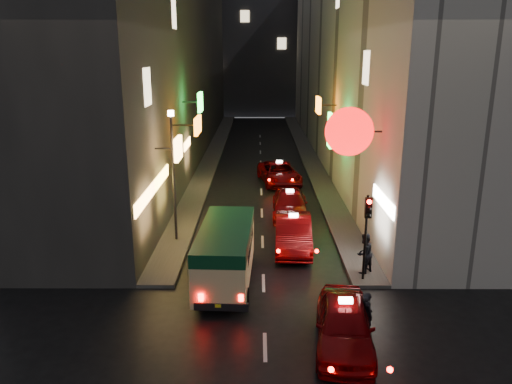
{
  "coord_description": "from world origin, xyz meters",
  "views": [
    {
      "loc": [
        -0.23,
        -9.77,
        8.96
      ],
      "look_at": [
        -0.32,
        13.0,
        2.53
      ],
      "focal_mm": 35.0,
      "sensor_mm": 36.0,
      "label": 1
    }
  ],
  "objects_px": {
    "minibus": "(226,249)",
    "pedestrian_crossing": "(367,312)",
    "taxi_near": "(345,321)",
    "traffic_light": "(367,220)",
    "lamp_post": "(173,167)"
  },
  "relations": [
    {
      "from": "taxi_near",
      "to": "pedestrian_crossing",
      "type": "distance_m",
      "value": 1.02
    },
    {
      "from": "traffic_light",
      "to": "lamp_post",
      "type": "height_order",
      "value": "lamp_post"
    },
    {
      "from": "taxi_near",
      "to": "traffic_light",
      "type": "distance_m",
      "value": 4.99
    },
    {
      "from": "minibus",
      "to": "pedestrian_crossing",
      "type": "height_order",
      "value": "minibus"
    },
    {
      "from": "traffic_light",
      "to": "taxi_near",
      "type": "bearing_deg",
      "value": -109.12
    },
    {
      "from": "traffic_light",
      "to": "lamp_post",
      "type": "relative_size",
      "value": 0.56
    },
    {
      "from": "minibus",
      "to": "pedestrian_crossing",
      "type": "xyz_separation_m",
      "value": [
        4.79,
        -3.74,
        -0.64
      ]
    },
    {
      "from": "traffic_light",
      "to": "pedestrian_crossing",
      "type": "bearing_deg",
      "value": -100.47
    },
    {
      "from": "taxi_near",
      "to": "pedestrian_crossing",
      "type": "xyz_separation_m",
      "value": [
        0.82,
        0.6,
        -0.01
      ]
    },
    {
      "from": "minibus",
      "to": "lamp_post",
      "type": "xyz_separation_m",
      "value": [
        -2.71,
        4.58,
        2.21
      ]
    },
    {
      "from": "lamp_post",
      "to": "minibus",
      "type": "bearing_deg",
      "value": -59.37
    },
    {
      "from": "taxi_near",
      "to": "minibus",
      "type": "bearing_deg",
      "value": 132.41
    },
    {
      "from": "minibus",
      "to": "taxi_near",
      "type": "height_order",
      "value": "minibus"
    },
    {
      "from": "taxi_near",
      "to": "lamp_post",
      "type": "height_order",
      "value": "lamp_post"
    },
    {
      "from": "taxi_near",
      "to": "traffic_light",
      "type": "bearing_deg",
      "value": 70.88
    }
  ]
}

